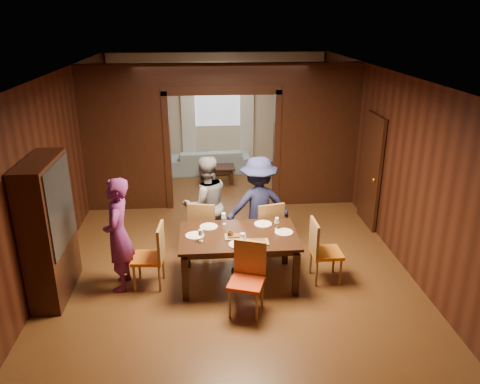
{
  "coord_description": "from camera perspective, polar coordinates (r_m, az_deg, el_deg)",
  "views": [
    {
      "loc": [
        -0.36,
        -7.49,
        3.78
      ],
      "look_at": [
        0.2,
        -0.4,
        1.05
      ],
      "focal_mm": 35.0,
      "sensor_mm": 36.0,
      "label": 1
    }
  ],
  "objects": [
    {
      "name": "wineglass_right",
      "position": [
        7.0,
        4.52,
        -3.84
      ],
      "size": [
        0.08,
        0.08,
        0.18
      ],
      "primitive_type": null,
      "color": "silver",
      "rests_on": "dining_table"
    },
    {
      "name": "chair_right",
      "position": [
        7.1,
        10.5,
        -7.05
      ],
      "size": [
        0.45,
        0.45,
        0.97
      ],
      "primitive_type": null,
      "rotation": [
        0.0,
        0.0,
        1.59
      ],
      "color": "orange",
      "rests_on": "floor"
    },
    {
      "name": "door_right",
      "position": [
        8.99,
        15.67,
        2.5
      ],
      "size": [
        0.06,
        0.9,
        2.1
      ],
      "primitive_type": "cube",
      "color": "black",
      "rests_on": "floor"
    },
    {
      "name": "sofa",
      "position": [
        11.87,
        -3.69,
        3.86
      ],
      "size": [
        2.06,
        0.93,
        0.59
      ],
      "primitive_type": "imported",
      "rotation": [
        0.0,
        0.0,
        3.22
      ],
      "color": "#95B4C3",
      "rests_on": "floor"
    },
    {
      "name": "serving_bowl",
      "position": [
        6.92,
        0.19,
        -4.53
      ],
      "size": [
        0.33,
        0.33,
        0.08
      ],
      "primitive_type": "imported",
      "color": "black",
      "rests_on": "dining_table"
    },
    {
      "name": "wineglass_left",
      "position": [
        6.64,
        -4.8,
        -5.3
      ],
      "size": [
        0.08,
        0.08,
        0.18
      ],
      "primitive_type": null,
      "color": "white",
      "rests_on": "dining_table"
    },
    {
      "name": "chair_far_l",
      "position": [
        7.74,
        -4.4,
        -4.26
      ],
      "size": [
        0.52,
        0.52,
        0.97
      ],
      "primitive_type": null,
      "rotation": [
        0.0,
        0.0,
        2.95
      ],
      "color": "#EA5B16",
      "rests_on": "floor"
    },
    {
      "name": "chair_near",
      "position": [
        6.27,
        0.79,
        -10.73
      ],
      "size": [
        0.56,
        0.56,
        0.97
      ],
      "primitive_type": null,
      "rotation": [
        0.0,
        0.0,
        -0.33
      ],
      "color": "red",
      "rests_on": "floor"
    },
    {
      "name": "dining_table",
      "position": [
        7.01,
        -0.17,
        -8.02
      ],
      "size": [
        1.72,
        1.07,
        0.76
      ],
      "primitive_type": "cube",
      "color": "black",
      "rests_on": "floor"
    },
    {
      "name": "hutch",
      "position": [
        6.95,
        -22.3,
        -4.26
      ],
      "size": [
        0.4,
        1.2,
        2.0
      ],
      "primitive_type": "cube",
      "color": "black",
      "rests_on": "floor"
    },
    {
      "name": "plate_right",
      "position": [
        6.93,
        5.38,
        -4.89
      ],
      "size": [
        0.27,
        0.27,
        0.01
      ],
      "primitive_type": "cylinder",
      "color": "silver",
      "rests_on": "dining_table"
    },
    {
      "name": "plate_left",
      "position": [
        6.84,
        -5.53,
        -5.29
      ],
      "size": [
        0.27,
        0.27,
        0.01
      ],
      "primitive_type": "cylinder",
      "color": "white",
      "rests_on": "dining_table"
    },
    {
      "name": "chair_left",
      "position": [
        6.97,
        -11.16,
        -7.67
      ],
      "size": [
        0.47,
        0.47,
        0.97
      ],
      "primitive_type": null,
      "rotation": [
        0.0,
        0.0,
        -1.65
      ],
      "color": "#C85D12",
      "rests_on": "floor"
    },
    {
      "name": "coffee_table",
      "position": [
        11.09,
        -2.76,
        2.14
      ],
      "size": [
        0.8,
        0.5,
        0.4
      ],
      "primitive_type": "cube",
      "color": "black",
      "rests_on": "floor"
    },
    {
      "name": "curtain_left",
      "position": [
        12.17,
        -6.31,
        8.86
      ],
      "size": [
        0.35,
        0.06,
        2.4
      ],
      "primitive_type": "cube",
      "color": "white",
      "rests_on": "back_wall"
    },
    {
      "name": "plate_far_r",
      "position": [
        7.17,
        2.82,
        -3.9
      ],
      "size": [
        0.27,
        0.27,
        0.01
      ],
      "primitive_type": "cylinder",
      "color": "white",
      "rests_on": "dining_table"
    },
    {
      "name": "plate_far_l",
      "position": [
        7.09,
        -3.83,
        -4.23
      ],
      "size": [
        0.27,
        0.27,
        0.01
      ],
      "primitive_type": "cylinder",
      "color": "silver",
      "rests_on": "dining_table"
    },
    {
      "name": "curtain_right",
      "position": [
        12.21,
        0.83,
        9.03
      ],
      "size": [
        0.35,
        0.06,
        2.4
      ],
      "primitive_type": "cube",
      "color": "white",
      "rests_on": "back_wall"
    },
    {
      "name": "person_purple",
      "position": [
        6.87,
        -14.64,
        -5.05
      ],
      "size": [
        0.42,
        0.62,
        1.69
      ],
      "primitive_type": "imported",
      "rotation": [
        0.0,
        0.0,
        -1.59
      ],
      "color": "#63225E",
      "rests_on": "floor"
    },
    {
      "name": "person_navy",
      "position": [
        7.66,
        2.25,
        -1.68
      ],
      "size": [
        1.14,
        0.74,
        1.66
      ],
      "primitive_type": "imported",
      "rotation": [
        0.0,
        0.0,
        3.27
      ],
      "color": "#1C1F47",
      "rests_on": "floor"
    },
    {
      "name": "person_grey",
      "position": [
        7.75,
        -4.17,
        -1.5
      ],
      "size": [
        0.95,
        0.84,
        1.65
      ],
      "primitive_type": "imported",
      "rotation": [
        0.0,
        0.0,
        3.45
      ],
      "color": "slate",
      "rests_on": "floor"
    },
    {
      "name": "chair_far_r",
      "position": [
        7.72,
        3.22,
        -4.33
      ],
      "size": [
        0.53,
        0.53,
        0.97
      ],
      "primitive_type": null,
      "rotation": [
        0.0,
        0.0,
        3.39
      ],
      "color": "orange",
      "rests_on": "floor"
    },
    {
      "name": "platter_b",
      "position": [
        6.61,
        2.18,
        -6.03
      ],
      "size": [
        0.3,
        0.2,
        0.04
      ],
      "primitive_type": "cube",
      "color": "gray",
      "rests_on": "dining_table"
    },
    {
      "name": "platter_a",
      "position": [
        6.75,
        -0.58,
        -5.4
      ],
      "size": [
        0.3,
        0.2,
        0.04
      ],
      "primitive_type": "cube",
      "color": "gray",
      "rests_on": "dining_table"
    },
    {
      "name": "wineglass_far",
      "position": [
        7.14,
        -2.01,
        -3.26
      ],
      "size": [
        0.08,
        0.08,
        0.18
      ],
      "primitive_type": null,
      "color": "silver",
      "rests_on": "dining_table"
    },
    {
      "name": "tumbler",
      "position": [
        6.59,
        0.31,
        -5.63
      ],
      "size": [
        0.07,
        0.07,
        0.14
      ],
      "primitive_type": "cylinder",
      "color": "white",
      "rests_on": "dining_table"
    },
    {
      "name": "plate_near",
      "position": [
        6.56,
        -0.21,
        -6.39
      ],
      "size": [
        0.27,
        0.27,
        0.01
      ],
      "primitive_type": "cylinder",
      "color": "silver",
      "rests_on": "dining_table"
    },
    {
      "name": "floor",
      "position": [
        8.4,
        -1.56,
        -5.76
      ],
      "size": [
        9.0,
        9.0,
        0.0
      ],
      "primitive_type": "plane",
      "color": "#583619",
      "rests_on": "ground"
    },
    {
      "name": "condiment_jar",
      "position": [
        6.74,
        -1.19,
        -5.13
      ],
      "size": [
        0.08,
        0.08,
        0.11
      ],
      "primitive_type": null,
      "color": "#452410",
      "rests_on": "dining_table"
    },
    {
      "name": "window_far",
      "position": [
        12.12,
        -2.78,
        11.09
      ],
      "size": [
        1.2,
        0.03,
        1.3
      ],
      "primitive_type": "cube",
      "color": "silver",
      "rests_on": "back_wall"
    },
    {
      "name": "room_walls",
      "position": [
        9.66,
        -2.25,
        7.35
      ],
      "size": [
        5.52,
        9.01,
        2.9
      ],
      "color": "black",
      "rests_on": "floor"
    },
    {
      "name": "ceiling",
      "position": [
        7.55,
        -1.78,
        14.29
      ],
      "size": [
        5.5,
        9.0,
        0.02
      ],
      "primitive_type": "cube",
      "color": "silver",
      "rests_on": "room_walls"
    }
  ]
}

